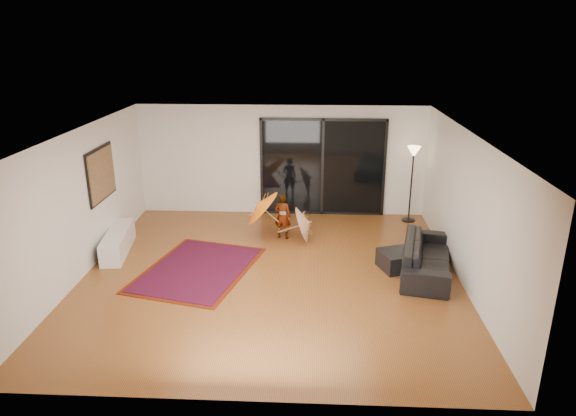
# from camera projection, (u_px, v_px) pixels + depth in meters

# --- Properties ---
(floor) EXTENTS (7.00, 7.00, 0.00)m
(floor) POSITION_uv_depth(u_px,v_px,m) (271.00, 275.00, 9.69)
(floor) COLOR #985129
(floor) RESTS_ON ground
(ceiling) EXTENTS (7.00, 7.00, 0.00)m
(ceiling) POSITION_uv_depth(u_px,v_px,m) (269.00, 133.00, 8.80)
(ceiling) COLOR white
(ceiling) RESTS_ON wall_back
(wall_back) EXTENTS (7.00, 0.00, 7.00)m
(wall_back) POSITION_uv_depth(u_px,v_px,m) (282.00, 161.00, 12.55)
(wall_back) COLOR silver
(wall_back) RESTS_ON floor
(wall_front) EXTENTS (7.00, 0.00, 7.00)m
(wall_front) POSITION_uv_depth(u_px,v_px,m) (245.00, 306.00, 5.95)
(wall_front) COLOR silver
(wall_front) RESTS_ON floor
(wall_left) EXTENTS (0.00, 7.00, 7.00)m
(wall_left) POSITION_uv_depth(u_px,v_px,m) (80.00, 204.00, 9.41)
(wall_left) COLOR silver
(wall_left) RESTS_ON floor
(wall_right) EXTENTS (0.00, 7.00, 7.00)m
(wall_right) POSITION_uv_depth(u_px,v_px,m) (467.00, 211.00, 9.08)
(wall_right) COLOR silver
(wall_right) RESTS_ON floor
(sliding_door) EXTENTS (3.06, 0.07, 2.40)m
(sliding_door) POSITION_uv_depth(u_px,v_px,m) (323.00, 167.00, 12.52)
(sliding_door) COLOR black
(sliding_door) RESTS_ON wall_back
(painting) EXTENTS (0.04, 1.28, 1.08)m
(painting) POSITION_uv_depth(u_px,v_px,m) (101.00, 174.00, 10.25)
(painting) COLOR black
(painting) RESTS_ON wall_left
(media_console) EXTENTS (0.65, 1.67, 0.45)m
(media_console) POSITION_uv_depth(u_px,v_px,m) (118.00, 242.00, 10.62)
(media_console) COLOR white
(media_console) RESTS_ON floor
(speaker) EXTENTS (0.40, 0.40, 0.36)m
(speaker) POSITION_uv_depth(u_px,v_px,m) (108.00, 255.00, 10.11)
(speaker) COLOR #424244
(speaker) RESTS_ON floor
(persian_rug) EXTENTS (2.46, 2.99, 0.02)m
(persian_rug) POSITION_uv_depth(u_px,v_px,m) (198.00, 269.00, 9.89)
(persian_rug) COLOR #5D1A08
(persian_rug) RESTS_ON floor
(sofa) EXTENTS (1.31, 2.31, 0.64)m
(sofa) POSITION_uv_depth(u_px,v_px,m) (427.00, 256.00, 9.72)
(sofa) COLOR black
(sofa) RESTS_ON floor
(ottoman) EXTENTS (0.79, 0.79, 0.35)m
(ottoman) POSITION_uv_depth(u_px,v_px,m) (397.00, 260.00, 9.89)
(ottoman) COLOR black
(ottoman) RESTS_ON floor
(floor_lamp) EXTENTS (0.31, 0.31, 1.83)m
(floor_lamp) POSITION_uv_depth(u_px,v_px,m) (413.00, 163.00, 11.97)
(floor_lamp) COLOR black
(floor_lamp) RESTS_ON floor
(child) EXTENTS (0.41, 0.32, 1.02)m
(child) POSITION_uv_depth(u_px,v_px,m) (283.00, 216.00, 11.24)
(child) COLOR #999999
(child) RESTS_ON floor
(parasol_orange) EXTENTS (0.76, 0.94, 0.92)m
(parasol_orange) POSITION_uv_depth(u_px,v_px,m) (257.00, 207.00, 11.14)
(parasol_orange) COLOR orange
(parasol_orange) RESTS_ON child
(parasol_white) EXTENTS (0.53, 0.80, 0.88)m
(parasol_white) POSITION_uv_depth(u_px,v_px,m) (310.00, 219.00, 11.07)
(parasol_white) COLOR white
(parasol_white) RESTS_ON floor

